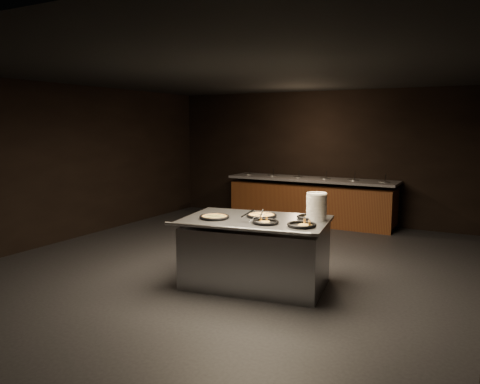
{
  "coord_description": "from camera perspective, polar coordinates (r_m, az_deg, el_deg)",
  "views": [
    {
      "loc": [
        3.48,
        -6.09,
        2.15
      ],
      "look_at": [
        0.01,
        0.3,
        1.11
      ],
      "focal_mm": 35.0,
      "sensor_mm": 36.0,
      "label": 1
    }
  ],
  "objects": [
    {
      "name": "room",
      "position": [
        7.05,
        -1.2,
        2.47
      ],
      "size": [
        7.02,
        8.02,
        2.92
      ],
      "color": "black",
      "rests_on": "ground"
    },
    {
      "name": "salad_bar",
      "position": [
        10.4,
        8.59,
        -1.41
      ],
      "size": [
        3.7,
        0.83,
        1.18
      ],
      "color": "#5D3316",
      "rests_on": "ground"
    },
    {
      "name": "serving_counter",
      "position": [
        6.36,
        1.92,
        -7.47
      ],
      "size": [
        2.06,
        1.5,
        0.91
      ],
      "rotation": [
        0.0,
        0.0,
        0.16
      ],
      "color": "#B0B2B7",
      "rests_on": "ground"
    },
    {
      "name": "plate_stack",
      "position": [
        6.23,
        9.31,
        -1.75
      ],
      "size": [
        0.27,
        0.27,
        0.35
      ],
      "primitive_type": "cylinder",
      "color": "white",
      "rests_on": "serving_counter"
    },
    {
      "name": "pan_veggie_whole",
      "position": [
        6.27,
        -3.15,
        -3.05
      ],
      "size": [
        0.4,
        0.4,
        0.04
      ],
      "rotation": [
        0.0,
        0.0,
        -0.09
      ],
      "color": "black",
      "rests_on": "serving_counter"
    },
    {
      "name": "pan_cheese_whole",
      "position": [
        6.38,
        2.64,
        -2.86
      ],
      "size": [
        0.42,
        0.42,
        0.04
      ],
      "rotation": [
        0.0,
        0.0,
        -0.3
      ],
      "color": "black",
      "rests_on": "serving_counter"
    },
    {
      "name": "pan_cheese_slices_a",
      "position": [
        6.32,
        8.44,
        -3.04
      ],
      "size": [
        0.33,
        0.33,
        0.04
      ],
      "rotation": [
        0.0,
        0.0,
        0.48
      ],
      "color": "black",
      "rests_on": "serving_counter"
    },
    {
      "name": "pan_cheese_slices_b",
      "position": [
        5.95,
        3.14,
        -3.67
      ],
      "size": [
        0.34,
        0.34,
        0.04
      ],
      "rotation": [
        0.0,
        0.0,
        1.84
      ],
      "color": "black",
      "rests_on": "serving_counter"
    },
    {
      "name": "pan_veggie_slices",
      "position": [
        5.83,
        7.53,
        -3.99
      ],
      "size": [
        0.36,
        0.36,
        0.04
      ],
      "rotation": [
        0.0,
        0.0,
        -0.1
      ],
      "color": "black",
      "rests_on": "serving_counter"
    },
    {
      "name": "server_left",
      "position": [
        6.11,
        2.68,
        -2.89
      ],
      "size": [
        0.11,
        0.29,
        0.14
      ],
      "rotation": [
        0.0,
        0.0,
        1.82
      ],
      "color": "#B0B2B7",
      "rests_on": "serving_counter"
    },
    {
      "name": "server_right",
      "position": [
        5.99,
        1.25,
        -2.96
      ],
      "size": [
        0.35,
        0.15,
        0.17
      ],
      "rotation": [
        0.0,
        0.0,
        -0.25
      ],
      "color": "#B0B2B7",
      "rests_on": "serving_counter"
    }
  ]
}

